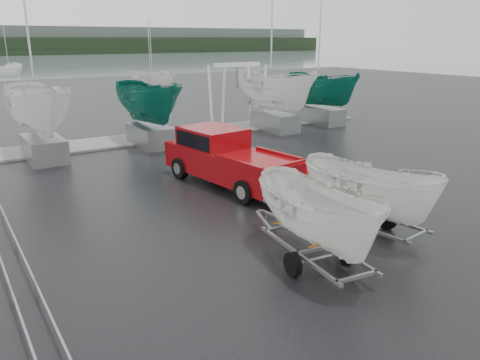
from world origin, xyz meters
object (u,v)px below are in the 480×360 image
(pickup_truck, at_px, (225,156))
(boat_hoist, at_px, (237,86))
(trailer_parked, at_px, (320,161))
(trailer_hitched, at_px, (373,144))

(pickup_truck, height_order, boat_hoist, boat_hoist)
(boat_hoist, bearing_deg, trailer_parked, -116.73)
(trailer_parked, height_order, boat_hoist, trailer_parked)
(trailer_parked, bearing_deg, pickup_truck, 83.55)
(trailer_hitched, relative_size, boat_hoist, 1.23)
(pickup_truck, bearing_deg, trailer_hitched, -90.00)
(trailer_hitched, height_order, trailer_parked, trailer_parked)
(pickup_truck, height_order, trailer_hitched, trailer_hitched)
(pickup_truck, height_order, trailer_parked, trailer_parked)
(pickup_truck, relative_size, trailer_hitched, 1.31)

